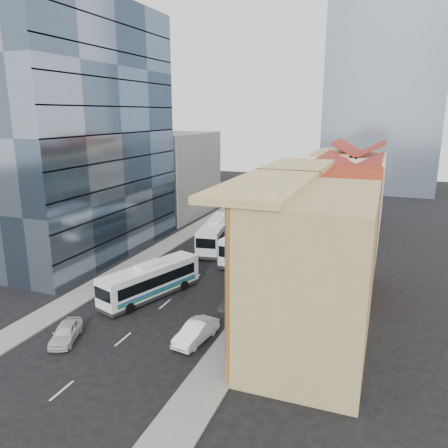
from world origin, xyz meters
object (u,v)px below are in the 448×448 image
at_px(bus_left_far, 217,233).
at_px(sedan_left, 66,332).
at_px(office_tower, 79,132).
at_px(shophouse_tan, 314,273).
at_px(sedan_right, 196,332).
at_px(bus_left_near, 151,280).
at_px(bus_right, 252,242).

height_order(bus_left_far, sedan_left, bus_left_far).
bearing_deg(office_tower, shophouse_tan, -24.30).
distance_m(sedan_left, sedan_right, 10.15).
distance_m(bus_left_far, sedan_left, 27.04).
xyz_separation_m(shophouse_tan, bus_left_near, (-16.00, 3.92, -4.25)).
distance_m(shophouse_tan, sedan_right, 10.22).
xyz_separation_m(shophouse_tan, office_tower, (-31.00, 14.00, 9.00)).
bearing_deg(sedan_left, bus_left_near, 56.84).
bearing_deg(bus_right, shophouse_tan, -53.75).
bearing_deg(sedan_left, bus_left_far, 64.38).
distance_m(bus_left_near, sedan_right, 9.73).
distance_m(shophouse_tan, bus_left_far, 26.88).
relative_size(bus_left_near, bus_left_far, 0.91).
height_order(office_tower, sedan_right, office_tower).
height_order(bus_left_far, sedan_right, bus_left_far).
relative_size(bus_left_near, bus_right, 0.88).
bearing_deg(shophouse_tan, sedan_left, -162.37).
bearing_deg(sedan_right, bus_left_far, 116.32).
relative_size(office_tower, bus_right, 2.40).
relative_size(office_tower, bus_left_far, 2.49).
bearing_deg(bus_left_far, sedan_right, -81.20).
height_order(bus_left_near, sedan_right, bus_left_near).
height_order(office_tower, bus_right, office_tower).
distance_m(shophouse_tan, bus_right, 21.97).
height_order(shophouse_tan, sedan_left, shophouse_tan).
bearing_deg(bus_left_near, sedan_right, -20.37).
bearing_deg(sedan_right, shophouse_tan, 23.07).
xyz_separation_m(shophouse_tan, sedan_left, (-18.02, -5.73, -5.28)).
height_order(sedan_left, sedan_right, sedan_right).
relative_size(shophouse_tan, bus_left_far, 1.16).
height_order(bus_left_far, bus_right, bus_right).
height_order(bus_left_near, bus_left_far, bus_left_far).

